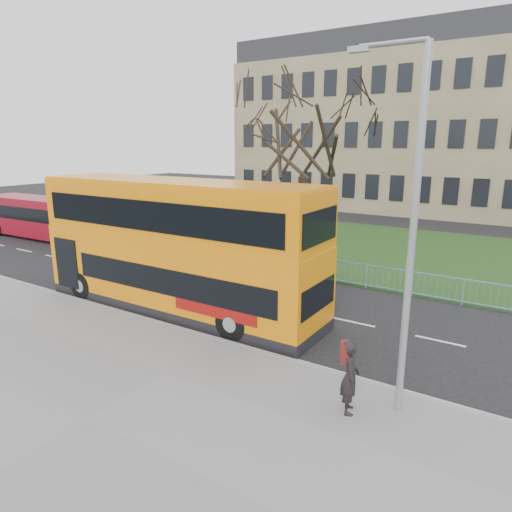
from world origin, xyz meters
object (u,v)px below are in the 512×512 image
at_px(pedestrian, 350,377).
at_px(street_lamp, 409,223).
at_px(yellow_bus, 177,243).
at_px(red_bus, 45,217).

relative_size(pedestrian, street_lamp, 0.22).
bearing_deg(yellow_bus, street_lamp, -15.55).
distance_m(yellow_bus, street_lamp, 9.73).
distance_m(red_bus, street_lamp, 27.31).
xyz_separation_m(yellow_bus, pedestrian, (8.31, -3.25, -1.63)).
height_order(red_bus, pedestrian, red_bus).
bearing_deg(yellow_bus, pedestrian, -21.62).
distance_m(yellow_bus, red_bus, 17.64).
bearing_deg(red_bus, street_lamp, -18.86).
relative_size(yellow_bus, red_bus, 1.14).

